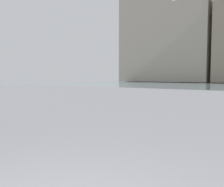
# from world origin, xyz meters

# --- Properties ---
(building_annex) EXTENTS (10.72, 11.73, 21.52)m
(building_annex) POSITION_xyz_m (20.42, -66.54, 10.76)
(building_annex) COLOR #9E9384
(building_annex) RESTS_ON ground
(building_highrise) EXTENTS (17.21, 10.21, 28.43)m
(building_highrise) POSITION_xyz_m (32.84, -65.78, 13.18)
(building_highrise) COLOR #9E9384
(building_highrise) RESTS_ON ground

